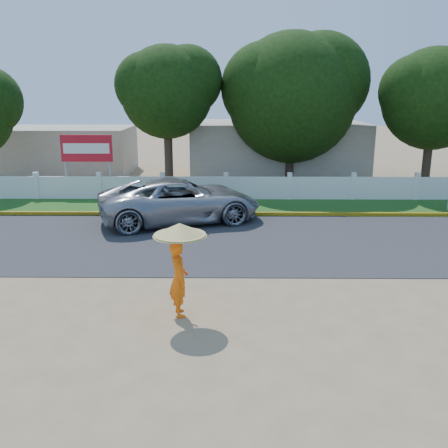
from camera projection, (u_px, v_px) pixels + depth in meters
name	position (u px, v px, depth m)	size (l,w,h in m)	color
ground	(223.00, 292.00, 12.96)	(120.00, 120.00, 0.00)	#9E8460
road	(225.00, 241.00, 17.30)	(60.00, 7.00, 0.02)	#38383A
grass_verge	(226.00, 206.00, 22.36)	(60.00, 3.50, 0.03)	#2D601E
curb	(225.00, 214.00, 20.71)	(40.00, 0.18, 0.16)	yellow
fence	(226.00, 188.00, 23.62)	(40.00, 0.10, 1.10)	silver
building_near	(277.00, 149.00, 29.87)	(10.00, 6.00, 3.20)	#B7AD99
building_far	(66.00, 150.00, 31.02)	(8.00, 5.00, 2.80)	#B7AD99
vehicle	(180.00, 200.00, 19.59)	(2.90, 6.29, 1.75)	#9C9EA3
monk_with_parasol	(179.00, 256.00, 11.32)	(1.22, 1.22, 2.22)	orange
billboard	(87.00, 152.00, 24.33)	(2.50, 0.13, 2.95)	gray
tree_row	(332.00, 93.00, 25.38)	(34.83, 7.55, 8.86)	#473828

